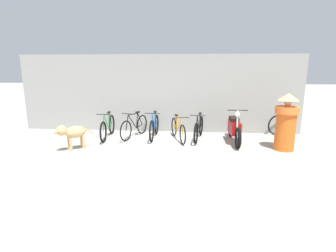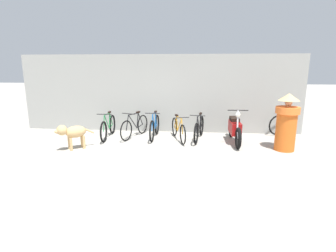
# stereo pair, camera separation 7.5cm
# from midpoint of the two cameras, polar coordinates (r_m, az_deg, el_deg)

# --- Properties ---
(ground_plane) EXTENTS (60.00, 60.00, 0.00)m
(ground_plane) POSITION_cam_midpoint_polar(r_m,az_deg,el_deg) (6.34, -5.84, -8.18)
(ground_plane) COLOR #9E998E
(shop_wall_back) EXTENTS (9.79, 0.20, 2.68)m
(shop_wall_back) POSITION_cam_midpoint_polar(r_m,az_deg,el_deg) (9.25, -2.30, 7.06)
(shop_wall_back) COLOR gray
(shop_wall_back) RESTS_ON ground
(bicycle_0) EXTENTS (0.46, 1.73, 0.86)m
(bicycle_0) POSITION_cam_midpoint_polar(r_m,az_deg,el_deg) (8.68, -13.22, -0.29)
(bicycle_0) COLOR black
(bicycle_0) RESTS_ON ground
(bicycle_1) EXTENTS (0.63, 1.60, 0.85)m
(bicycle_1) POSITION_cam_midpoint_polar(r_m,az_deg,el_deg) (8.62, -7.56, -0.12)
(bicycle_1) COLOR black
(bicycle_1) RESTS_ON ground
(bicycle_2) EXTENTS (0.46, 1.63, 0.88)m
(bicycle_2) POSITION_cam_midpoint_polar(r_m,az_deg,el_deg) (8.46, -3.28, -0.24)
(bicycle_2) COLOR black
(bicycle_2) RESTS_ON ground
(bicycle_3) EXTENTS (0.60, 1.60, 0.80)m
(bicycle_3) POSITION_cam_midpoint_polar(r_m,az_deg,el_deg) (8.24, 1.94, -0.76)
(bicycle_3) COLOR black
(bicycle_3) RESTS_ON ground
(bicycle_4) EXTENTS (0.48, 1.71, 0.85)m
(bicycle_4) POSITION_cam_midpoint_polar(r_m,az_deg,el_deg) (8.32, 6.45, -0.61)
(bicycle_4) COLOR black
(bicycle_4) RESTS_ON ground
(motorcycle) EXTENTS (0.58, 1.91, 1.07)m
(motorcycle) POSITION_cam_midpoint_polar(r_m,az_deg,el_deg) (8.19, 13.98, -0.53)
(motorcycle) COLOR black
(motorcycle) RESTS_ON ground
(stray_dog) EXTENTS (0.88, 0.78, 0.73)m
(stray_dog) POSITION_cam_midpoint_polar(r_m,az_deg,el_deg) (7.68, -20.42, -1.34)
(stray_dog) COLOR tan
(stray_dog) RESTS_ON ground
(person_in_robes) EXTENTS (0.79, 0.79, 1.57)m
(person_in_robes) POSITION_cam_midpoint_polar(r_m,az_deg,el_deg) (7.82, 24.07, 0.88)
(person_in_robes) COLOR orange
(person_in_robes) RESTS_ON ground
(spare_tire_left) EXTENTS (0.66, 0.28, 0.69)m
(spare_tire_left) POSITION_cam_midpoint_polar(r_m,az_deg,el_deg) (9.55, 22.39, 0.22)
(spare_tire_left) COLOR black
(spare_tire_left) RESTS_ON ground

